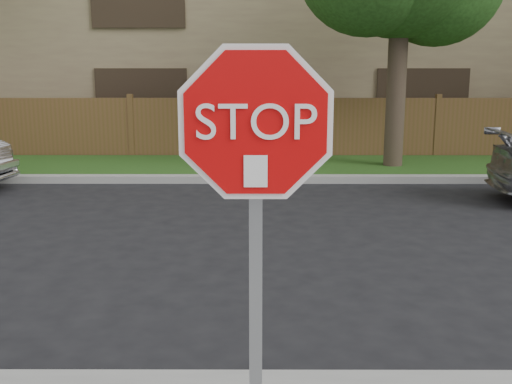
{
  "coord_description": "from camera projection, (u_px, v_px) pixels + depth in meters",
  "views": [
    {
      "loc": [
        -0.69,
        -4.26,
        2.41
      ],
      "look_at": [
        -0.7,
        -0.9,
        1.7
      ],
      "focal_mm": 42.0,
      "sensor_mm": 36.0,
      "label": 1
    }
  ],
  "objects": [
    {
      "name": "ground",
      "position": [
        346.0,
        382.0,
        4.66
      ],
      "size": [
        90.0,
        90.0,
        0.0
      ],
      "primitive_type": "plane",
      "color": "black",
      "rests_on": "ground"
    },
    {
      "name": "far_curb",
      "position": [
        290.0,
        179.0,
        12.62
      ],
      "size": [
        70.0,
        0.3,
        0.15
      ],
      "primitive_type": "cube",
      "color": "gray",
      "rests_on": "ground"
    },
    {
      "name": "grass_strip",
      "position": [
        286.0,
        167.0,
        14.24
      ],
      "size": [
        70.0,
        3.0,
        0.12
      ],
      "primitive_type": "cube",
      "color": "#1E4714",
      "rests_on": "ground"
    },
    {
      "name": "fence",
      "position": [
        284.0,
        129.0,
        15.65
      ],
      "size": [
        70.0,
        0.12,
        1.6
      ],
      "primitive_type": "cube",
      "color": "brown",
      "rests_on": "ground"
    },
    {
      "name": "apartment_building",
      "position": [
        278.0,
        33.0,
        20.57
      ],
      "size": [
        35.2,
        9.2,
        7.2
      ],
      "color": "#8E7658",
      "rests_on": "ground"
    },
    {
      "name": "stop_sign",
      "position": [
        256.0,
        191.0,
        2.83
      ],
      "size": [
        1.01,
        0.13,
        2.55
      ],
      "color": "gray",
      "rests_on": "sidewalk_near"
    }
  ]
}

